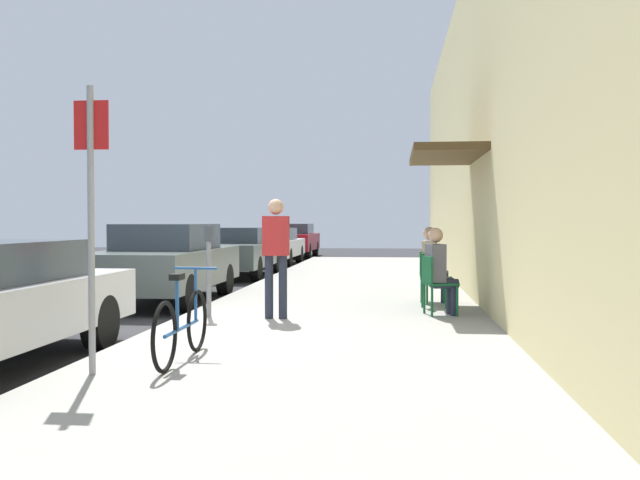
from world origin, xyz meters
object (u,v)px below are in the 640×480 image
object	(u,v)px
parked_car_1	(166,262)
bicycle_0	(182,325)
parking_meter	(209,264)
seated_patron_0	(439,268)
parked_car_2	(237,251)
cafe_chair_1	(431,276)
cafe_chair_2	(429,273)
seated_patron_2	(433,261)
parked_car_4	(293,240)
parked_car_3	(271,245)
street_sign	(91,206)
cafe_chair_0	(435,281)
pedestrian_standing	(276,248)

from	to	relation	value
parked_car_1	bicycle_0	bearing A→B (deg)	-69.87
parking_meter	seated_patron_0	bearing A→B (deg)	9.43
parked_car_2	bicycle_0	xyz separation A→B (m)	(2.14, -11.77, -0.23)
cafe_chair_1	cafe_chair_2	world-z (taller)	same
cafe_chair_1	seated_patron_2	size ratio (longest dim) A/B	0.67
parked_car_4	cafe_chair_2	bearing A→B (deg)	-74.00
seated_patron_0	seated_patron_2	size ratio (longest dim) A/B	1.00
parked_car_3	seated_patron_0	size ratio (longest dim) A/B	3.41
street_sign	seated_patron_0	bearing A→B (deg)	52.04
parked_car_2	cafe_chair_0	size ratio (longest dim) A/B	5.06
street_sign	bicycle_0	size ratio (longest dim) A/B	1.52
cafe_chair_0	bicycle_0	bearing A→B (deg)	-126.13
parking_meter	cafe_chair_0	xyz separation A→B (m)	(3.28, 0.54, -0.26)
parked_car_2	cafe_chair_0	world-z (taller)	parked_car_2
seated_patron_0	pedestrian_standing	world-z (taller)	pedestrian_standing
bicycle_0	parked_car_2	bearing A→B (deg)	100.29
parked_car_3	parked_car_4	bearing A→B (deg)	90.00
parked_car_4	seated_patron_0	size ratio (longest dim) A/B	3.41
cafe_chair_0	seated_patron_2	world-z (taller)	seated_patron_2
seated_patron_0	parked_car_1	bearing A→B (deg)	156.45
cafe_chair_2	bicycle_0	bearing A→B (deg)	-116.54
cafe_chair_0	cafe_chair_1	bearing A→B (deg)	90.00
parked_car_3	parking_meter	xyz separation A→B (m)	(1.55, -13.84, 0.21)
parking_meter	cafe_chair_1	world-z (taller)	parking_meter
parked_car_2	seated_patron_0	distance (m)	9.43
parking_meter	bicycle_0	xyz separation A→B (m)	(0.59, -3.15, -0.41)
parked_car_3	seated_patron_0	bearing A→B (deg)	-69.82
cafe_chair_0	cafe_chair_1	size ratio (longest dim) A/B	1.00
parked_car_2	parked_car_4	bearing A→B (deg)	90.00
parked_car_4	cafe_chair_1	xyz separation A→B (m)	(4.83, -17.49, -0.12)
cafe_chair_2	pedestrian_standing	world-z (taller)	pedestrian_standing
parking_meter	parked_car_4	bearing A→B (deg)	94.65
parking_meter	cafe_chair_2	bearing A→B (deg)	34.34
parked_car_1	pedestrian_standing	size ratio (longest dim) A/B	2.59
parking_meter	cafe_chair_2	size ratio (longest dim) A/B	1.52
cafe_chair_0	pedestrian_standing	xyz separation A→B (m)	(-2.28, -0.62, 0.50)
cafe_chair_0	cafe_chair_2	world-z (taller)	same
parked_car_3	street_sign	bearing A→B (deg)	-85.14
seated_patron_2	pedestrian_standing	bearing A→B (deg)	-135.37
cafe_chair_2	pedestrian_standing	bearing A→B (deg)	-134.51
street_sign	parked_car_3	bearing A→B (deg)	94.86
parked_car_2	parked_car_3	distance (m)	5.23
street_sign	cafe_chair_0	size ratio (longest dim) A/B	2.99
seated_patron_0	cafe_chair_1	bearing A→B (deg)	93.27
street_sign	parking_meter	bearing A→B (deg)	89.24
parked_car_4	parking_meter	bearing A→B (deg)	-85.35
seated_patron_0	cafe_chair_2	world-z (taller)	seated_patron_0
cafe_chair_2	parking_meter	bearing A→B (deg)	-145.66
cafe_chair_2	seated_patron_2	xyz separation A→B (m)	(0.06, -0.01, 0.19)
parked_car_4	cafe_chair_0	distance (m)	19.15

